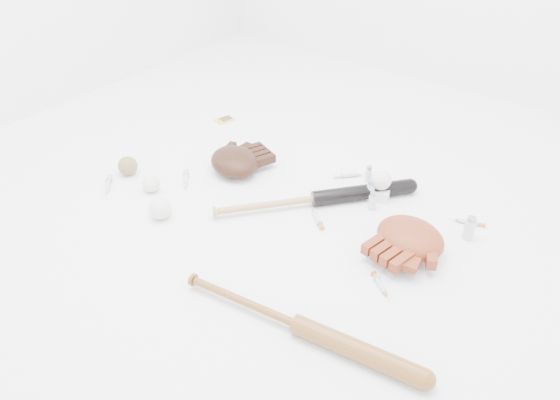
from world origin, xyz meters
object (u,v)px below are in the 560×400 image
Objects in this scene: bat_wood at (297,324)px; bat_dark at (315,199)px; pedestal at (380,193)px; glove_dark at (234,161)px.

bat_dark is at bearing 112.19° from bat_wood.
bat_dark is 1.03× the size of bat_wood.
bat_dark is 0.26m from pedestal.
bat_dark is at bearing -131.92° from pedestal.
glove_dark is (-0.40, 0.00, 0.02)m from bat_dark.
bat_wood is 10.32× the size of pedestal.
glove_dark is 3.52× the size of pedestal.
glove_dark is (-0.71, 0.55, 0.02)m from bat_wood.
bat_dark reaches higher than bat_wood.
bat_dark is 3.03× the size of glove_dark.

